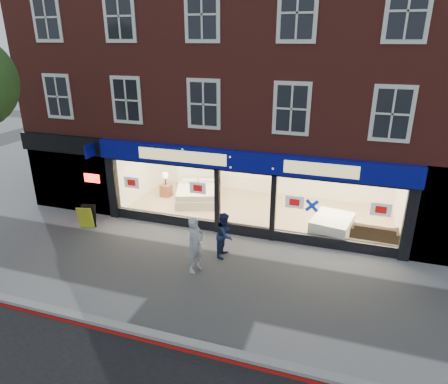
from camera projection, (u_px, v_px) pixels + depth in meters
The scene contains 12 objects.
ground at pixel (217, 279), 12.26m from camera, with size 120.00×120.00×0.00m, color gray.
kerb_line at pixel (175, 348), 9.51m from camera, with size 60.00×0.10×0.01m, color #8C0A07.
kerb_stone at pixel (178, 341), 9.67m from camera, with size 60.00×0.25×0.12m, color gray.
showroom_floor at pixel (258, 211), 16.89m from camera, with size 11.00×4.50×0.10m, color tan.
building at pixel (273, 44), 15.99m from camera, with size 19.00×8.26×10.30m.
display_bed at pixel (198, 193), 17.80m from camera, with size 2.50×2.74×1.28m.
bedside_table at pixel (166, 190), 18.29m from camera, with size 0.45×0.45×0.55m, color brown.
mattress_stack at pixel (332, 226), 14.74m from camera, with size 1.61×1.89×0.66m.
sofa at pixel (375, 230), 14.51m from camera, with size 1.84×0.72×0.54m, color black.
a_board at pixel (87, 217), 15.41m from camera, with size 0.60×0.38×0.91m, color gold.
pedestrian_grey at pixel (195, 245), 12.38m from camera, with size 0.66×0.43×1.82m, color #A9AAB1.
pedestrian_blue at pixel (225, 235), 13.30m from camera, with size 0.76×0.59×1.56m, color #1A254B.
Camera 1 is at (3.46, -9.88, 6.92)m, focal length 32.00 mm.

